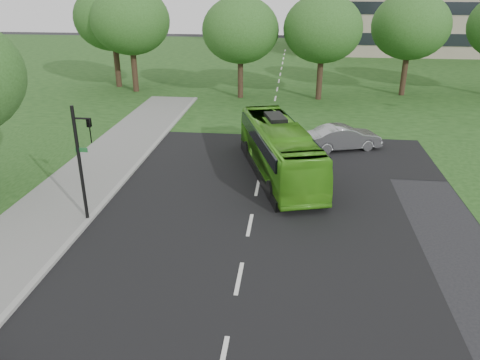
{
  "coord_description": "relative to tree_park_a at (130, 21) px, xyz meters",
  "views": [
    {
      "loc": [
        1.65,
        -15.91,
        9.82
      ],
      "look_at": [
        -0.58,
        3.22,
        1.6
      ],
      "focal_mm": 35.0,
      "sensor_mm": 36.0,
      "label": 1
    }
  ],
  "objects": [
    {
      "name": "ground",
      "position": [
        13.47,
        -27.46,
        -6.47
      ],
      "size": [
        160.0,
        160.0,
        0.0
      ],
      "primitive_type": "plane",
      "color": "black",
      "rests_on": "ground"
    },
    {
      "name": "street_surfaces",
      "position": [
        13.1,
        -4.71,
        -6.44
      ],
      "size": [
        120.0,
        120.0,
        0.15
      ],
      "color": "black",
      "rests_on": "ground"
    },
    {
      "name": "tree_park_a",
      "position": [
        0.0,
        0.0,
        0.0
      ],
      "size": [
        7.18,
        7.18,
        9.53
      ],
      "color": "black",
      "rests_on": "ground"
    },
    {
      "name": "tree_park_b",
      "position": [
        10.28,
        -1.38,
        -0.58
      ],
      "size": [
        6.67,
        6.67,
        8.74
      ],
      "color": "black",
      "rests_on": "ground"
    },
    {
      "name": "tree_park_c",
      "position": [
        17.32,
        -1.25,
        -0.42
      ],
      "size": [
        6.72,
        6.72,
        8.92
      ],
      "color": "black",
      "rests_on": "ground"
    },
    {
      "name": "tree_park_d",
      "position": [
        25.1,
        1.37,
        -0.34
      ],
      "size": [
        6.85,
        6.85,
        9.06
      ],
      "color": "black",
      "rests_on": "ground"
    },
    {
      "name": "tree_park_f",
      "position": [
        -2.41,
        1.94,
        0.11
      ],
      "size": [
        7.24,
        7.24,
        9.67
      ],
      "color": "black",
      "rests_on": "ground"
    },
    {
      "name": "bus",
      "position": [
        14.47,
        -19.41,
        -5.04
      ],
      "size": [
        5.2,
        10.48,
        2.85
      ],
      "primitive_type": "imported",
      "rotation": [
        0.0,
        0.0,
        0.29
      ],
      "color": "#4CA71F",
      "rests_on": "ground"
    },
    {
      "name": "sedan",
      "position": [
        18.35,
        -14.76,
        -5.71
      ],
      "size": [
        4.91,
        3.04,
        1.53
      ],
      "primitive_type": "imported",
      "rotation": [
        0.0,
        0.0,
        1.9
      ],
      "color": "#9E9EA2",
      "rests_on": "ground"
    },
    {
      "name": "traffic_light",
      "position": [
        6.44,
        -25.87,
        -3.41
      ],
      "size": [
        0.83,
        0.23,
        5.21
      ],
      "rotation": [
        0.0,
        0.0,
        -0.13
      ],
      "color": "black",
      "rests_on": "ground"
    }
  ]
}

